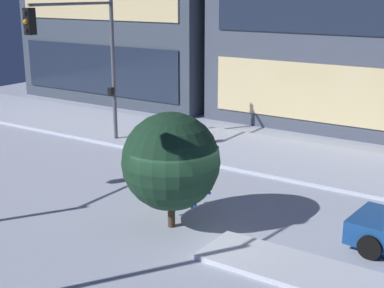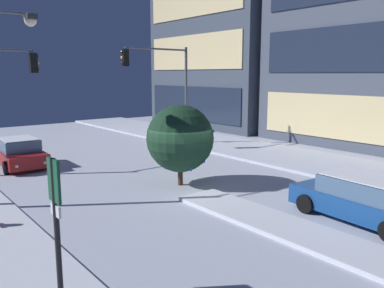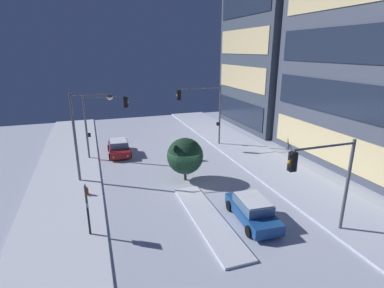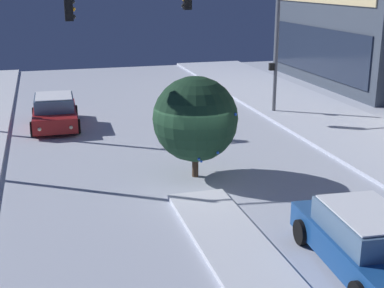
% 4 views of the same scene
% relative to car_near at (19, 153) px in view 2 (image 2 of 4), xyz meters
% --- Properties ---
extents(ground, '(52.00, 52.00, 0.00)m').
position_rel_car_near_xyz_m(ground, '(8.93, 4.00, -0.71)').
color(ground, silver).
extents(curb_strip_far, '(52.00, 5.20, 0.14)m').
position_rel_car_near_xyz_m(curb_strip_far, '(8.93, 12.68, -0.64)').
color(curb_strip_far, silver).
rests_on(curb_strip_far, ground).
extents(median_strip, '(9.00, 1.80, 0.14)m').
position_rel_car_near_xyz_m(median_strip, '(14.31, 3.96, -0.64)').
color(median_strip, silver).
rests_on(median_strip, ground).
extents(office_tower_secondary, '(13.43, 11.80, 17.77)m').
position_rel_car_near_xyz_m(office_tower_secondary, '(-6.18, 22.44, 8.17)').
color(office_tower_secondary, '#424C5B').
rests_on(office_tower_secondary, ground).
extents(car_near, '(4.42, 2.23, 1.49)m').
position_rel_car_near_xyz_m(car_near, '(0.00, 0.00, 0.00)').
color(car_near, maroon).
rests_on(car_near, ground).
extents(car_far, '(4.78, 2.30, 1.49)m').
position_rel_car_near_xyz_m(car_far, '(15.24, 6.52, 0.00)').
color(car_far, '#19478C').
rests_on(car_far, ground).
extents(traffic_light_corner_far_left, '(0.32, 4.96, 6.53)m').
position_rel_car_near_xyz_m(traffic_light_corner_far_left, '(0.23, 9.05, 3.78)').
color(traffic_light_corner_far_left, '#565960').
rests_on(traffic_light_corner_far_left, ground).
extents(parking_info_sign, '(0.55, 0.12, 3.11)m').
position_rel_car_near_xyz_m(parking_info_sign, '(13.77, -2.98, 1.29)').
color(parking_info_sign, black).
rests_on(parking_info_sign, ground).
extents(decorated_tree_median, '(2.90, 2.90, 3.51)m').
position_rel_car_near_xyz_m(decorated_tree_median, '(8.11, 4.45, 1.35)').
color(decorated_tree_median, '#473323').
rests_on(decorated_tree_median, ground).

